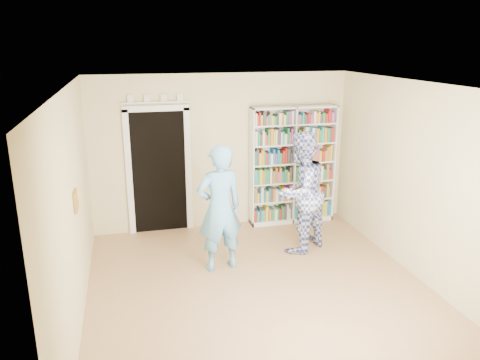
% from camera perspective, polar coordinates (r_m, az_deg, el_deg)
% --- Properties ---
extents(floor, '(5.00, 5.00, 0.00)m').
position_cam_1_polar(floor, '(6.40, 2.58, -13.48)').
color(floor, '#AA7F52').
rests_on(floor, ground).
extents(ceiling, '(5.00, 5.00, 0.00)m').
position_cam_1_polar(ceiling, '(5.57, 2.94, 11.37)').
color(ceiling, white).
rests_on(ceiling, wall_back).
extents(wall_back, '(4.50, 0.00, 4.50)m').
position_cam_1_polar(wall_back, '(8.18, -2.24, 3.45)').
color(wall_back, beige).
rests_on(wall_back, floor).
extents(wall_left, '(0.00, 5.00, 5.00)m').
position_cam_1_polar(wall_left, '(5.66, -19.71, -3.55)').
color(wall_left, beige).
rests_on(wall_left, floor).
extents(wall_right, '(0.00, 5.00, 5.00)m').
position_cam_1_polar(wall_right, '(6.81, 21.21, -0.37)').
color(wall_right, beige).
rests_on(wall_right, floor).
extents(bookshelf, '(1.55, 0.29, 2.12)m').
position_cam_1_polar(bookshelf, '(8.44, 6.41, 1.83)').
color(bookshelf, white).
rests_on(bookshelf, floor).
extents(doorway, '(1.10, 0.08, 2.43)m').
position_cam_1_polar(doorway, '(8.06, -9.88, 1.76)').
color(doorway, black).
rests_on(doorway, floor).
extents(wall_art, '(0.03, 0.25, 0.25)m').
position_cam_1_polar(wall_art, '(5.83, -19.39, -2.42)').
color(wall_art, brown).
rests_on(wall_art, wall_left).
extents(man_blue, '(0.74, 0.56, 1.85)m').
position_cam_1_polar(man_blue, '(6.65, -2.51, -3.48)').
color(man_blue, '#64AADE').
rests_on(man_blue, floor).
extents(man_plaid, '(1.17, 1.10, 1.91)m').
position_cam_1_polar(man_plaid, '(7.31, 7.35, -1.50)').
color(man_plaid, '#324299').
rests_on(man_plaid, floor).
extents(paper_sheet, '(0.18, 0.10, 0.28)m').
position_cam_1_polar(paper_sheet, '(7.17, 8.83, -2.02)').
color(paper_sheet, white).
rests_on(paper_sheet, man_plaid).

